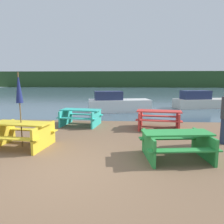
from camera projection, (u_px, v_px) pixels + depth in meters
The scene contains 10 objects.
ground_plane at pixel (65, 171), 5.03m from camera, with size 60.00×60.00×0.00m, color brown.
water at pixel (119, 92), 35.75m from camera, with size 60.00×50.00×0.00m.
far_treeline at pixel (123, 79), 55.16m from camera, with size 80.00×1.60×4.00m.
picnic_table_green at pixel (176, 142), 5.81m from camera, with size 1.94×1.60×0.73m.
picnic_table_yellow at pixel (22, 132), 6.80m from camera, with size 1.93×1.58×0.78m.
picnic_table_red at pixel (159, 118), 9.25m from camera, with size 2.02×1.63×0.79m.
picnic_table_teal at pixel (81, 116), 9.96m from camera, with size 1.95×1.62×0.74m.
umbrella_navy at pixel (19, 89), 6.59m from camera, with size 0.21×0.21×2.32m.
boat at pixel (117, 104), 14.11m from camera, with size 4.15×2.27×1.34m.
boat_second at pixel (203, 101), 16.04m from camera, with size 4.78×2.42×1.27m.
Camera 1 is at (1.43, -4.67, 2.12)m, focal length 35.00 mm.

